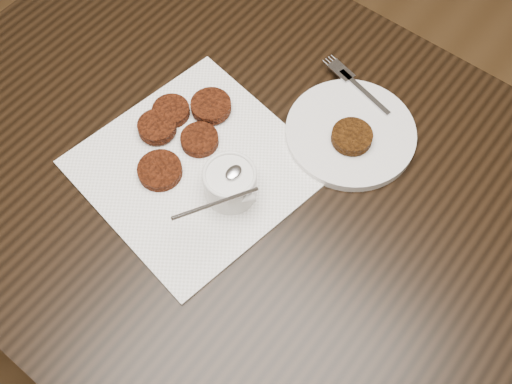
# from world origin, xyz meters

# --- Properties ---
(floor) EXTENTS (4.00, 4.00, 0.00)m
(floor) POSITION_xyz_m (0.00, 0.00, 0.00)
(floor) COLOR brown
(floor) RESTS_ON ground
(table) EXTENTS (1.36, 0.87, 0.75)m
(table) POSITION_xyz_m (0.05, 0.10, 0.38)
(table) COLOR black
(table) RESTS_ON floor
(napkin) EXTENTS (0.38, 0.38, 0.00)m
(napkin) POSITION_xyz_m (-0.11, 0.06, 0.75)
(napkin) COLOR white
(napkin) RESTS_ON table
(sauce_ramekin) EXTENTS (0.12, 0.12, 0.12)m
(sauce_ramekin) POSITION_xyz_m (-0.03, 0.06, 0.81)
(sauce_ramekin) COLOR silver
(sauce_ramekin) RESTS_ON napkin
(patty_cluster) EXTENTS (0.23, 0.23, 0.02)m
(patty_cluster) POSITION_xyz_m (-0.18, 0.09, 0.77)
(patty_cluster) COLOR #5E210C
(patty_cluster) RESTS_ON napkin
(plate_with_patty) EXTENTS (0.26, 0.26, 0.03)m
(plate_with_patty) POSITION_xyz_m (0.06, 0.27, 0.77)
(plate_with_patty) COLOR silver
(plate_with_patty) RESTS_ON table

